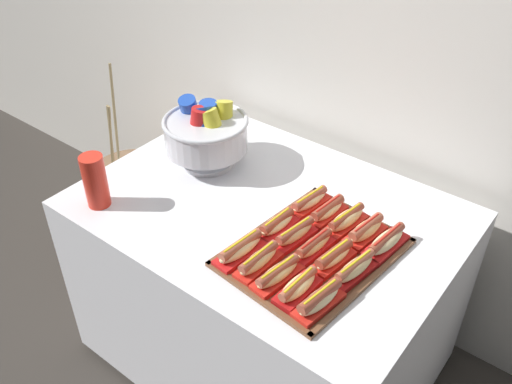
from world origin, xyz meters
name	(u,v)px	position (x,y,z in m)	size (l,w,h in m)	color
ground_plane	(265,354)	(0.00, 0.00, 0.00)	(10.00, 10.00, 0.00)	#38332D
back_wall	(369,13)	(0.00, 0.59, 1.30)	(6.00, 0.10, 2.60)	silver
buffet_table	(266,285)	(0.00, 0.00, 0.42)	(1.26, 0.91, 0.79)	silver
floor_vase	(137,210)	(-0.93, 0.17, 0.22)	(0.55, 0.55, 1.02)	brown
serving_tray	(313,253)	(0.25, -0.10, 0.80)	(0.45, 0.56, 0.01)	brown
hot_dog_0	(240,249)	(0.09, -0.25, 0.83)	(0.08, 0.19, 0.06)	red
hot_dog_1	(259,261)	(0.16, -0.26, 0.83)	(0.07, 0.17, 0.06)	red
hot_dog_2	(278,274)	(0.24, -0.26, 0.82)	(0.09, 0.18, 0.06)	red
hot_dog_3	(298,287)	(0.31, -0.27, 0.82)	(0.07, 0.16, 0.06)	#B21414
hot_dog_4	(319,300)	(0.38, -0.28, 0.83)	(0.09, 0.17, 0.06)	red
hot_dog_5	(277,224)	(0.10, -0.09, 0.82)	(0.08, 0.16, 0.06)	red
hot_dog_6	(295,234)	(0.18, -0.09, 0.83)	(0.08, 0.17, 0.06)	red
hot_dog_7	(314,246)	(0.25, -0.10, 0.83)	(0.07, 0.17, 0.06)	red
hot_dog_8	(334,257)	(0.33, -0.11, 0.83)	(0.08, 0.16, 0.06)	red
hot_dog_9	(355,269)	(0.40, -0.11, 0.83)	(0.08, 0.17, 0.06)	#B21414
hot_dog_10	(310,201)	(0.12, 0.08, 0.82)	(0.08, 0.17, 0.06)	red
hot_dog_11	(327,211)	(0.19, 0.07, 0.83)	(0.08, 0.16, 0.06)	red
hot_dog_12	(346,220)	(0.27, 0.06, 0.83)	(0.09, 0.18, 0.06)	red
hot_dog_13	(366,230)	(0.34, 0.06, 0.83)	(0.09, 0.17, 0.06)	red
hot_dog_14	(386,242)	(0.42, 0.05, 0.83)	(0.09, 0.18, 0.06)	red
punch_bowl	(206,132)	(-0.35, 0.08, 0.92)	(0.32, 0.32, 0.25)	silver
cup_stack	(95,181)	(-0.47, -0.34, 0.89)	(0.08, 0.08, 0.19)	red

